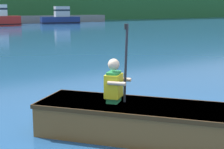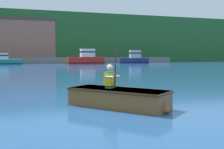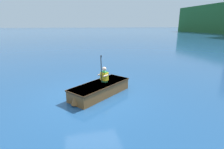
% 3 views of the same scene
% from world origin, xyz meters
% --- Properties ---
extents(ground_plane, '(300.00, 300.00, 0.00)m').
position_xyz_m(ground_plane, '(0.00, 0.00, 0.00)').
color(ground_plane, navy).
extents(moored_boat_dock_west_end, '(4.79, 2.21, 2.07)m').
position_xyz_m(moored_boat_dock_west_end, '(15.19, 34.27, 0.73)').
color(moored_boat_dock_west_end, navy).
rests_on(moored_boat_dock_west_end, ground).
extents(rowboat_foreground, '(2.47, 2.77, 0.49)m').
position_xyz_m(rowboat_foreground, '(-0.14, 0.32, 0.28)').
color(rowboat_foreground, brown).
rests_on(rowboat_foreground, ground).
extents(person_paddler, '(0.45, 0.46, 1.15)m').
position_xyz_m(person_paddler, '(-0.33, 0.56, 0.78)').
color(person_paddler, '#267F3F').
rests_on(person_paddler, rowboat_foreground).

